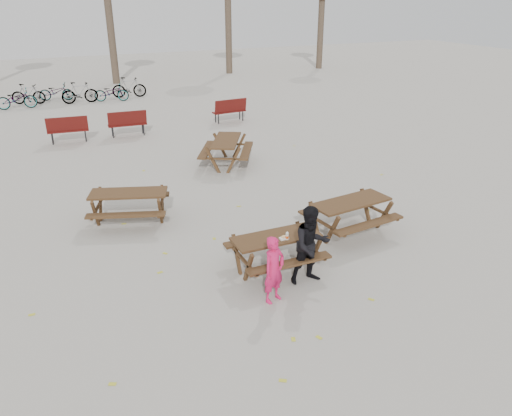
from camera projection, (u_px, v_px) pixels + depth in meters
name	position (u px, v px, depth m)	size (l,w,h in m)	color
ground	(276.00, 269.00, 10.45)	(80.00, 80.00, 0.00)	gray
main_picnic_table	(276.00, 244.00, 10.22)	(1.80, 1.45, 0.78)	#392414
food_tray	(284.00, 238.00, 10.01)	(0.18, 0.11, 0.04)	white
bread_roll	(284.00, 236.00, 10.00)	(0.14, 0.06, 0.05)	tan
soda_bottle	(287.00, 236.00, 9.97)	(0.07, 0.07, 0.17)	silver
child	(274.00, 270.00, 9.15)	(0.48, 0.32, 1.32)	#CE1953
adult	(311.00, 245.00, 9.71)	(0.79, 0.61, 1.62)	black
picnic_table_east	(350.00, 217.00, 11.86)	(1.93, 1.55, 0.83)	#392414
picnic_table_north	(130.00, 207.00, 12.43)	(1.87, 1.50, 0.80)	#392414
picnic_table_far	(226.00, 152.00, 16.55)	(2.00, 1.61, 0.86)	#392414
park_bench_row	(101.00, 124.00, 19.72)	(12.34, 1.37, 1.03)	#5A1512
bicycle_row	(71.00, 93.00, 25.75)	(7.46, 2.47, 1.08)	black
fallen_leaves	(250.00, 219.00, 12.73)	(11.00, 11.00, 0.01)	gold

